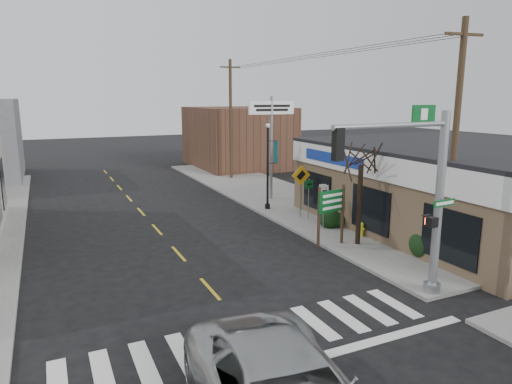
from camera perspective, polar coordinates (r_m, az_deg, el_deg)
name	(u,v)px	position (r m, az deg, el deg)	size (l,w,h in m)	color
ground	(259,344)	(12.94, 0.44, -18.49)	(140.00, 140.00, 0.00)	black
sidewalk_right	(301,206)	(27.67, 5.69, -1.79)	(6.00, 38.00, 0.13)	slate
center_line	(179,254)	(19.82, -9.65, -7.61)	(0.12, 56.00, 0.01)	gold
crosswalk	(253,337)	(13.26, -0.34, -17.68)	(11.00, 2.20, 0.01)	silver
thrift_store	(466,188)	(25.55, 24.73, 0.47)	(12.00, 14.00, 4.00)	brown
bldg_distant_right	(238,137)	(43.64, -2.30, 6.85)	(8.00, 10.00, 5.60)	#513325
traffic_signal_pole	(423,186)	(15.18, 20.18, 0.72)	(4.87, 0.38, 6.17)	gray
guide_sign	(332,207)	(20.06, 9.43, -1.84)	(1.52, 0.13, 2.66)	#402F1E
fire_hydrant	(361,229)	(21.95, 13.05, -4.50)	(0.21, 0.21, 0.67)	#C6CF22
ped_crossing_sign	(301,182)	(24.61, 5.63, 1.28)	(1.11, 0.08, 2.85)	gray
lamp_post	(269,160)	(26.24, 1.59, 4.05)	(0.64, 0.50, 4.95)	black
dance_center_sign	(271,122)	(28.77, 1.94, 8.74)	(3.03, 0.19, 6.45)	gray
bare_tree	(362,150)	(20.05, 13.09, 5.17)	(2.67, 2.67, 5.33)	black
shrub_front	(427,244)	(19.95, 20.55, -6.13)	(1.39, 1.39, 1.05)	#233B18
shrub_back	(330,219)	(23.26, 9.19, -3.31)	(1.09, 1.09, 0.81)	black
utility_pole_near	(455,144)	(18.42, 23.57, 5.51)	(1.59, 0.24, 9.16)	#4B3B27
utility_pole_far	(231,118)	(36.56, -3.18, 9.18)	(1.62, 0.24, 9.29)	#3F251C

